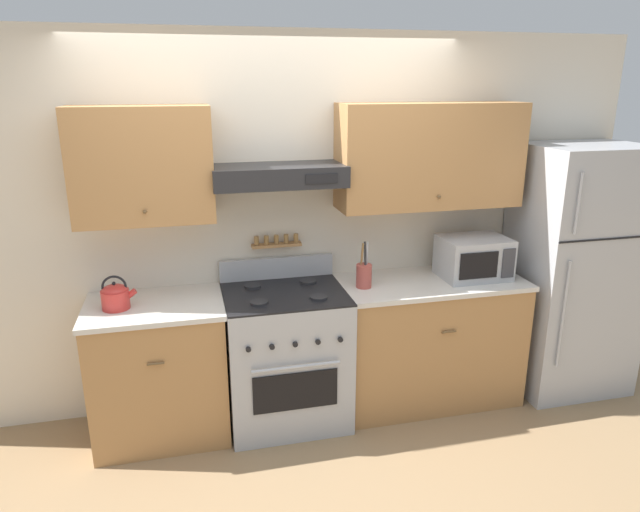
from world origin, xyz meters
name	(u,v)px	position (x,y,z in m)	size (l,w,h in m)	color
ground_plane	(295,441)	(0.00, 0.00, 0.00)	(16.00, 16.00, 0.00)	#937551
wall_back	(289,205)	(0.09, 0.59, 1.43)	(5.20, 0.46, 2.55)	beige
counter_left	(160,369)	(-0.82, 0.32, 0.46)	(0.85, 0.63, 0.91)	#AD7A47
counter_right	(428,339)	(1.04, 0.32, 0.46)	(1.28, 0.63, 0.91)	#AD7A47
stove_range	(286,356)	(0.00, 0.30, 0.46)	(0.79, 0.68, 1.07)	#ADAFB5
refrigerator	(573,270)	(2.14, 0.28, 0.91)	(0.81, 0.69, 1.81)	#ADAFB5
tea_kettle	(115,296)	(-1.03, 0.29, 0.99)	(0.21, 0.17, 0.21)	red
microwave	(474,257)	(1.34, 0.31, 1.05)	(0.46, 0.35, 0.28)	#ADAFB5
utensil_crock	(364,275)	(0.54, 0.29, 1.00)	(0.10, 0.10, 0.31)	#B24C42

